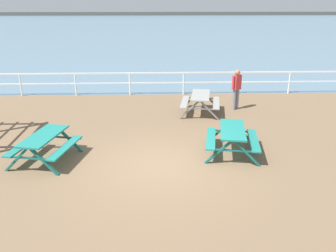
% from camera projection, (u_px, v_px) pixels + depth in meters
% --- Properties ---
extents(ground_plane, '(30.00, 24.00, 0.20)m').
position_uv_depth(ground_plane, '(159.00, 169.00, 9.97)').
color(ground_plane, brown).
extents(sea_band, '(142.00, 90.00, 0.01)m').
position_uv_depth(sea_band, '(154.00, 26.00, 59.59)').
color(sea_band, slate).
rests_on(sea_band, ground).
extents(distant_shoreline, '(142.00, 6.00, 1.80)m').
position_uv_depth(distant_shoreline, '(154.00, 15.00, 100.06)').
color(distant_shoreline, '#4C4C47').
rests_on(distant_shoreline, ground).
extents(seaward_railing, '(23.07, 0.07, 1.08)m').
position_uv_depth(seaward_railing, '(157.00, 79.00, 16.97)').
color(seaward_railing, white).
rests_on(seaward_railing, ground).
extents(picnic_table_near_left, '(1.86, 2.08, 0.80)m').
position_uv_depth(picnic_table_near_left, '(44.00, 141.00, 10.03)').
color(picnic_table_near_left, '#1E7A70').
rests_on(picnic_table_near_left, ground).
extents(picnic_table_mid_centre, '(1.78, 2.02, 0.80)m').
position_uv_depth(picnic_table_mid_centre, '(200.00, 99.00, 14.25)').
color(picnic_table_mid_centre, gray).
rests_on(picnic_table_mid_centre, ground).
extents(picnic_table_far_right, '(1.80, 2.03, 0.80)m').
position_uv_depth(picnic_table_far_right, '(232.00, 135.00, 10.52)').
color(picnic_table_far_right, '#1E7A70').
rests_on(picnic_table_far_right, ground).
extents(visitor, '(0.44, 0.38, 1.66)m').
position_uv_depth(visitor, '(236.00, 87.00, 14.65)').
color(visitor, slate).
rests_on(visitor, ground).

